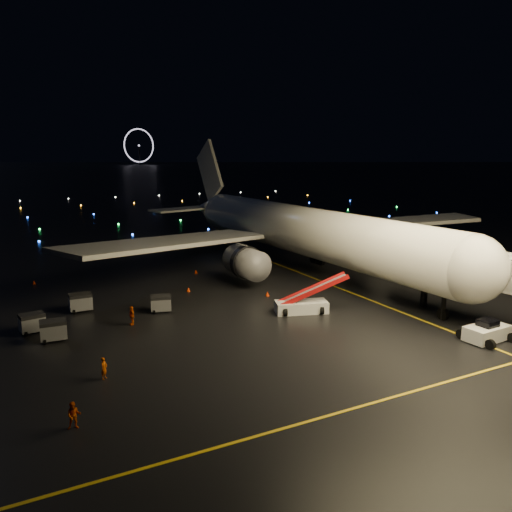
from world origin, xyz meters
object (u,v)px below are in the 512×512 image
object	(u,v)px
crew_b	(74,415)
crew_a	(104,368)
belt_loader	(301,295)
crew_c	(132,315)
airliner	(286,202)
baggage_cart_0	(161,304)
baggage_cart_2	(81,302)
pushback_tug	(487,330)
baggage_cart_1	(53,331)
baggage_cart_3	(32,323)

from	to	relation	value
crew_b	crew_a	bearing A→B (deg)	75.15
belt_loader	crew_c	xyz separation A→B (m)	(-15.50, 3.96, -0.91)
airliner	crew_a	distance (m)	39.53
crew_a	baggage_cart_0	world-z (taller)	baggage_cart_0
crew_a	baggage_cart_2	size ratio (longest dim) A/B	0.75
pushback_tug	baggage_cart_1	distance (m)	35.69
crew_a	baggage_cart_3	xyz separation A→B (m)	(-3.75, 12.12, 0.06)
pushback_tug	baggage_cart_2	xyz separation A→B (m)	(-28.55, 23.58, -0.02)
crew_b	baggage_cart_1	world-z (taller)	baggage_cart_1
belt_loader	crew_c	size ratio (longest dim) A/B	4.20
pushback_tug	baggage_cart_3	xyz separation A→B (m)	(-33.15, 19.23, -0.06)
airliner	baggage_cart_0	xyz separation A→B (m)	(-21.50, -12.60, -7.98)
crew_b	crew_c	size ratio (longest dim) A/B	0.91
baggage_cart_0	baggage_cart_1	size ratio (longest dim) A/B	0.94
crew_a	crew_c	world-z (taller)	crew_c
baggage_cart_1	baggage_cart_3	size ratio (longest dim) A/B	1.03
baggage_cart_3	baggage_cart_1	bearing A→B (deg)	-73.71
belt_loader	crew_c	bearing A→B (deg)	-175.99
pushback_tug	crew_c	size ratio (longest dim) A/B	2.17
pushback_tug	baggage_cart_0	size ratio (longest dim) A/B	1.98
airliner	crew_b	world-z (taller)	airliner
belt_loader	baggage_cart_0	xyz separation A→B (m)	(-12.05, 6.44, -0.97)
crew_b	baggage_cart_2	size ratio (longest dim) A/B	0.77
pushback_tug	crew_c	distance (m)	30.46
airliner	crew_b	xyz separation A→B (m)	(-32.00, -31.02, -7.99)
baggage_cart_2	airliner	bearing A→B (deg)	17.33
baggage_cart_2	crew_c	bearing A→B (deg)	-60.66
baggage_cart_2	crew_b	bearing A→B (deg)	-99.03
baggage_cart_0	baggage_cart_3	xyz separation A→B (m)	(-11.54, -0.58, 0.03)
crew_a	crew_b	xyz separation A→B (m)	(-2.71, -5.72, 0.02)
belt_loader	crew_a	bearing A→B (deg)	-144.16
baggage_cart_3	baggage_cart_0	bearing A→B (deg)	-6.96
baggage_cart_0	baggage_cart_3	distance (m)	11.56
crew_b	baggage_cart_2	xyz separation A→B (m)	(3.56, 22.19, 0.09)
crew_a	baggage_cart_2	distance (m)	16.49
baggage_cart_1	crew_a	bearing A→B (deg)	-72.96
baggage_cart_3	belt_loader	bearing A→B (deg)	-23.79
baggage_cart_1	belt_loader	bearing A→B (deg)	-4.78
crew_b	baggage_cart_2	distance (m)	22.47
belt_loader	crew_b	bearing A→B (deg)	-133.69
crew_b	baggage_cart_0	bearing A→B (deg)	70.84
airliner	baggage_cart_0	distance (m)	26.17
crew_b	baggage_cart_1	bearing A→B (deg)	99.07
pushback_tug	baggage_cart_1	world-z (taller)	pushback_tug
baggage_cart_0	baggage_cart_2	xyz separation A→B (m)	(-6.95, 3.77, 0.07)
belt_loader	crew_b	world-z (taller)	belt_loader
crew_a	baggage_cart_1	size ratio (longest dim) A/B	0.76
belt_loader	baggage_cart_1	world-z (taller)	belt_loader
crew_a	baggage_cart_1	xyz separation A→B (m)	(-2.33, 9.23, 0.09)
pushback_tug	baggage_cart_0	bearing A→B (deg)	134.30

